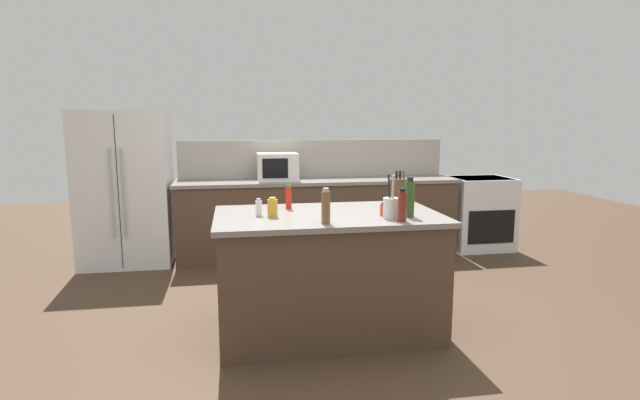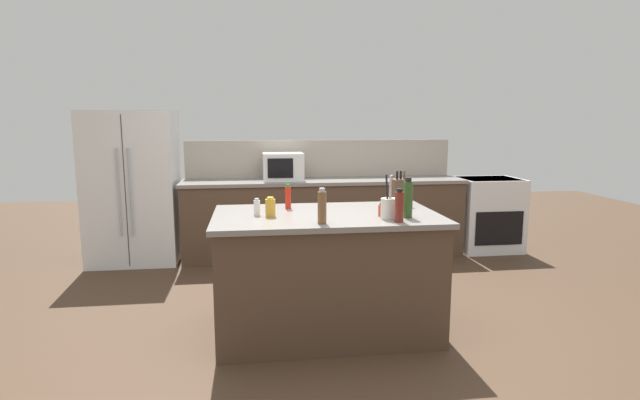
% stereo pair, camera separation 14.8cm
% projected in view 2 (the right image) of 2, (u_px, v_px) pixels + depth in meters
% --- Properties ---
extents(ground_plane, '(14.00, 14.00, 0.00)m').
position_uv_depth(ground_plane, '(326.00, 330.00, 3.96)').
color(ground_plane, '#473323').
extents(back_counter_run, '(3.38, 0.66, 0.94)m').
position_uv_depth(back_counter_run, '(324.00, 218.00, 6.08)').
color(back_counter_run, '#4C3828').
rests_on(back_counter_run, ground_plane).
extents(wall_backsplash, '(3.34, 0.03, 0.46)m').
position_uv_depth(wall_backsplash, '(320.00, 158.00, 6.27)').
color(wall_backsplash, '#B2A899').
rests_on(wall_backsplash, back_counter_run).
extents(kitchen_island, '(1.71, 1.02, 0.94)m').
position_uv_depth(kitchen_island, '(326.00, 273.00, 3.88)').
color(kitchen_island, '#4C3828').
rests_on(kitchen_island, ground_plane).
extents(refrigerator, '(1.00, 0.75, 1.75)m').
position_uv_depth(refrigerator, '(133.00, 188.00, 5.76)').
color(refrigerator, white).
rests_on(refrigerator, ground_plane).
extents(range_oven, '(0.76, 0.65, 0.92)m').
position_uv_depth(range_oven, '(487.00, 214.00, 6.36)').
color(range_oven, white).
rests_on(range_oven, ground_plane).
extents(microwave, '(0.47, 0.39, 0.32)m').
position_uv_depth(microwave, '(283.00, 167.00, 5.91)').
color(microwave, white).
rests_on(microwave, back_counter_run).
extents(knife_block, '(0.14, 0.11, 0.29)m').
position_uv_depth(knife_block, '(400.00, 192.00, 4.16)').
color(knife_block, '#4C3828').
rests_on(knife_block, kitchen_island).
extents(utensil_crock, '(0.12, 0.12, 0.32)m').
position_uv_depth(utensil_crock, '(389.00, 208.00, 3.60)').
color(utensil_crock, beige).
rests_on(utensil_crock, kitchen_island).
extents(honey_jar, '(0.07, 0.07, 0.15)m').
position_uv_depth(honey_jar, '(270.00, 207.00, 3.68)').
color(honey_jar, gold).
rests_on(honey_jar, kitchen_island).
extents(pepper_grinder, '(0.06, 0.06, 0.25)m').
position_uv_depth(pepper_grinder, '(322.00, 207.00, 3.42)').
color(pepper_grinder, brown).
rests_on(pepper_grinder, kitchen_island).
extents(spice_jar_paprika, '(0.06, 0.06, 0.10)m').
position_uv_depth(spice_jar_paprika, '(382.00, 210.00, 3.71)').
color(spice_jar_paprika, '#B73D1E').
rests_on(spice_jar_paprika, kitchen_island).
extents(hot_sauce_bottle, '(0.05, 0.05, 0.20)m').
position_uv_depth(hot_sauce_bottle, '(288.00, 197.00, 4.02)').
color(hot_sauce_bottle, red).
rests_on(hot_sauce_bottle, kitchen_island).
extents(olive_oil_bottle, '(0.07, 0.07, 0.30)m').
position_uv_depth(olive_oil_bottle, '(408.00, 199.00, 3.64)').
color(olive_oil_bottle, '#2D4C1E').
rests_on(olive_oil_bottle, kitchen_island).
extents(vinegar_bottle, '(0.06, 0.06, 0.24)m').
position_uv_depth(vinegar_bottle, '(399.00, 206.00, 3.48)').
color(vinegar_bottle, maroon).
rests_on(vinegar_bottle, kitchen_island).
extents(salt_shaker, '(0.05, 0.05, 0.13)m').
position_uv_depth(salt_shaker, '(257.00, 207.00, 3.73)').
color(salt_shaker, silver).
rests_on(salt_shaker, kitchen_island).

